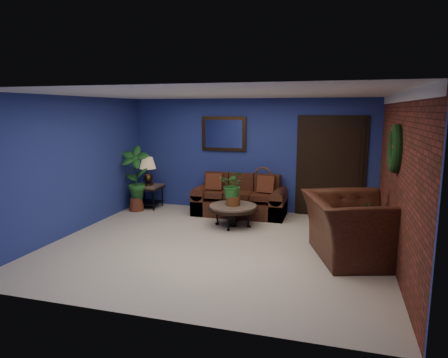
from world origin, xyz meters
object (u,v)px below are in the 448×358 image
(table_lamp, at_px, (148,168))
(coffee_table, at_px, (233,208))
(armchair, at_px, (352,228))
(side_chair, at_px, (261,188))
(sofa, at_px, (240,201))
(end_table, at_px, (149,190))

(table_lamp, bearing_deg, coffee_table, -21.78)
(coffee_table, bearing_deg, armchair, -27.52)
(coffee_table, relative_size, side_chair, 0.94)
(sofa, bearing_deg, side_chair, 6.60)
(table_lamp, relative_size, armchair, 0.42)
(sofa, bearing_deg, armchair, -42.42)
(side_chair, bearing_deg, end_table, -172.88)
(sofa, relative_size, armchair, 1.33)
(side_chair, xyz_separation_m, armchair, (1.81, -2.12, -0.10))
(sofa, height_order, armchair, armchair)
(side_chair, bearing_deg, armchair, -44.00)
(table_lamp, bearing_deg, armchair, -24.66)
(sofa, xyz_separation_m, table_lamp, (-2.19, -0.02, 0.65))
(sofa, relative_size, end_table, 3.34)
(end_table, xyz_separation_m, armchair, (4.45, -2.04, 0.07))
(end_table, height_order, table_lamp, table_lamp)
(side_chair, bearing_deg, table_lamp, -172.88)
(sofa, xyz_separation_m, armchair, (2.26, -2.07, 0.19))
(armchair, bearing_deg, table_lamp, 47.61)
(coffee_table, xyz_separation_m, table_lamp, (-2.27, 0.91, 0.58))
(coffee_table, xyz_separation_m, side_chair, (0.37, 0.98, 0.22))
(sofa, distance_m, armchair, 3.07)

